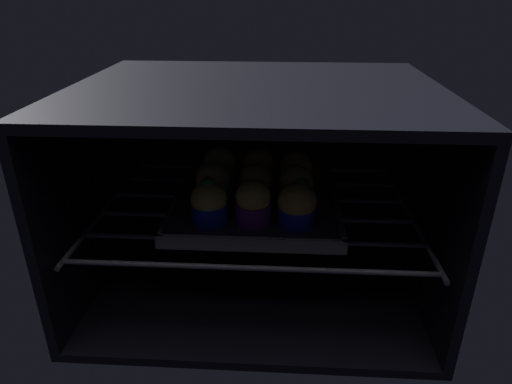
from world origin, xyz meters
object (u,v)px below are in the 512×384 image
(baking_tray, at_px, (256,205))
(muffin_row0_col0, at_px, (209,203))
(muffin_row2_col0, at_px, (220,167))
(muffin_row0_col2, at_px, (297,205))
(muffin_row2_col2, at_px, (295,171))
(muffin_row1_col2, at_px, (296,187))
(muffin_row1_col0, at_px, (213,184))
(muffin_row2_col1, at_px, (260,169))
(muffin_row0_col1, at_px, (252,203))
(muffin_row1_col1, at_px, (255,185))

(baking_tray, xyz_separation_m, muffin_row0_col0, (-0.07, -0.08, 0.04))
(muffin_row0_col0, height_order, muffin_row2_col0, muffin_row0_col0)
(muffin_row0_col2, bearing_deg, muffin_row2_col0, 133.77)
(muffin_row0_col2, distance_m, muffin_row2_col0, 0.20)
(muffin_row2_col2, bearing_deg, muffin_row1_col2, -90.10)
(muffin_row1_col0, bearing_deg, muffin_row2_col1, 42.60)
(baking_tray, distance_m, muffin_row2_col0, 0.11)
(muffin_row0_col0, xyz_separation_m, muffin_row0_col1, (0.07, 0.00, 0.00))
(muffin_row1_col2, height_order, muffin_row2_col1, muffin_row2_col1)
(muffin_row2_col1, bearing_deg, muffin_row0_col2, -65.41)
(muffin_row1_col1, distance_m, muffin_row2_col2, 0.10)
(muffin_row1_col1, relative_size, muffin_row2_col0, 0.94)
(muffin_row1_col2, bearing_deg, muffin_row0_col2, -89.69)
(muffin_row0_col1, xyz_separation_m, muffin_row1_col1, (-0.00, 0.07, -0.00))
(muffin_row1_col0, xyz_separation_m, muffin_row1_col2, (0.14, -0.00, -0.00))
(muffin_row0_col2, xyz_separation_m, muffin_row2_col0, (-0.14, 0.15, 0.00))
(muffin_row0_col0, xyz_separation_m, muffin_row0_col2, (0.14, 0.00, 0.00))
(baking_tray, distance_m, muffin_row1_col2, 0.08)
(muffin_row1_col1, distance_m, muffin_row1_col2, 0.07)
(muffin_row0_col1, relative_size, muffin_row1_col1, 1.03)
(muffin_row1_col1, bearing_deg, muffin_row0_col1, -89.76)
(muffin_row1_col2, bearing_deg, muffin_row1_col0, 179.67)
(muffin_row0_col1, height_order, muffin_row1_col0, same)
(baking_tray, relative_size, muffin_row2_col0, 3.77)
(muffin_row0_col1, relative_size, muffin_row1_col0, 0.99)
(muffin_row0_col1, relative_size, muffin_row0_col2, 0.95)
(muffin_row1_col2, bearing_deg, muffin_row2_col2, 89.90)
(muffin_row0_col0, bearing_deg, muffin_row1_col0, 93.27)
(muffin_row0_col1, bearing_deg, muffin_row2_col2, 63.12)
(muffin_row0_col1, bearing_deg, muffin_row0_col0, -176.70)
(baking_tray, relative_size, muffin_row2_col1, 3.81)
(muffin_row0_col1, distance_m, muffin_row2_col0, 0.16)
(muffin_row0_col0, relative_size, muffin_row2_col2, 1.08)
(muffin_row2_col2, bearing_deg, muffin_row0_col2, -89.89)
(muffin_row0_col2, bearing_deg, muffin_row2_col2, 90.11)
(muffin_row0_col0, bearing_deg, muffin_row2_col2, 45.91)
(muffin_row0_col0, height_order, muffin_row1_col2, muffin_row0_col0)
(muffin_row0_col1, height_order, muffin_row1_col1, muffin_row0_col1)
(muffin_row0_col0, xyz_separation_m, muffin_row2_col2, (0.14, 0.14, -0.00))
(muffin_row1_col2, bearing_deg, muffin_row2_col1, 132.59)
(muffin_row2_col0, bearing_deg, muffin_row2_col1, -1.84)
(muffin_row1_col2, height_order, muffin_row2_col0, muffin_row2_col0)
(baking_tray, xyz_separation_m, muffin_row1_col1, (-0.00, 0.00, 0.04))
(muffin_row1_col0, bearing_deg, muffin_row2_col0, 88.22)
(baking_tray, bearing_deg, muffin_row0_col0, -132.91)
(muffin_row0_col2, bearing_deg, muffin_row2_col1, 114.59)
(muffin_row2_col2, bearing_deg, baking_tray, -135.34)
(muffin_row0_col2, height_order, muffin_row2_col1, muffin_row0_col2)
(muffin_row2_col2, bearing_deg, muffin_row2_col0, 178.19)
(muffin_row0_col1, relative_size, muffin_row2_col1, 0.97)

